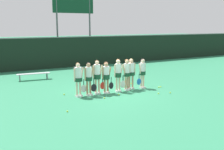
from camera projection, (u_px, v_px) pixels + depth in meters
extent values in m
plane|color=#2D7F56|center=(112.00, 92.00, 13.61)|extent=(140.00, 140.00, 0.00)
cube|color=black|center=(59.00, 53.00, 21.05)|extent=(60.00, 0.06, 2.44)
cube|color=slate|center=(59.00, 37.00, 20.81)|extent=(60.00, 0.08, 0.08)
cylinder|color=#515156|center=(57.00, 30.00, 22.06)|extent=(0.14, 0.14, 5.98)
cylinder|color=#515156|center=(90.00, 30.00, 23.45)|extent=(0.14, 0.14, 5.98)
cube|color=#0F3823|center=(73.00, 4.00, 22.34)|extent=(3.64, 0.12, 1.55)
cube|color=#B2B2B7|center=(33.00, 74.00, 16.57)|extent=(2.06, 0.55, 0.04)
cylinder|color=slate|center=(47.00, 76.00, 17.04)|extent=(0.06, 0.06, 0.38)
cylinder|color=slate|center=(47.00, 76.00, 16.81)|extent=(0.06, 0.06, 0.38)
cylinder|color=slate|center=(20.00, 78.00, 16.40)|extent=(0.06, 0.06, 0.38)
cylinder|color=slate|center=(20.00, 78.00, 16.17)|extent=(0.06, 0.06, 0.38)
cylinder|color=beige|center=(80.00, 89.00, 12.72)|extent=(0.10, 0.10, 0.80)
cylinder|color=beige|center=(77.00, 89.00, 12.61)|extent=(0.10, 0.10, 0.80)
cube|color=white|center=(81.00, 96.00, 12.76)|extent=(0.15, 0.25, 0.09)
cube|color=white|center=(77.00, 96.00, 12.65)|extent=(0.15, 0.25, 0.09)
cylinder|color=#16422B|center=(78.00, 79.00, 12.58)|extent=(0.39, 0.39, 0.18)
cylinder|color=white|center=(78.00, 74.00, 12.53)|extent=(0.33, 0.33, 0.66)
sphere|color=beige|center=(78.00, 65.00, 12.45)|extent=(0.20, 0.20, 0.20)
sphere|color=olive|center=(78.00, 65.00, 12.46)|extent=(0.18, 0.18, 0.18)
cylinder|color=beige|center=(82.00, 74.00, 12.65)|extent=(0.21, 0.11, 0.63)
cylinder|color=beige|center=(75.00, 75.00, 12.41)|extent=(0.08, 0.08, 0.63)
cylinder|color=black|center=(84.00, 82.00, 12.76)|extent=(0.03, 0.03, 0.28)
ellipsoid|color=silver|center=(84.00, 88.00, 12.82)|extent=(0.30, 0.03, 0.38)
cylinder|color=tan|center=(90.00, 88.00, 12.93)|extent=(0.10, 0.10, 0.79)
cylinder|color=tan|center=(87.00, 88.00, 12.84)|extent=(0.10, 0.10, 0.79)
cube|color=white|center=(91.00, 95.00, 12.97)|extent=(0.13, 0.25, 0.09)
cube|color=white|center=(88.00, 95.00, 12.88)|extent=(0.13, 0.25, 0.09)
cylinder|color=#16422B|center=(89.00, 79.00, 12.80)|extent=(0.35, 0.35, 0.19)
cylinder|color=white|center=(89.00, 74.00, 12.75)|extent=(0.31, 0.31, 0.65)
sphere|color=tan|center=(88.00, 65.00, 12.67)|extent=(0.21, 0.21, 0.21)
sphere|color=black|center=(88.00, 64.00, 12.68)|extent=(0.19, 0.19, 0.19)
cylinder|color=tan|center=(92.00, 73.00, 12.86)|extent=(0.21, 0.10, 0.62)
cylinder|color=tan|center=(85.00, 74.00, 12.65)|extent=(0.08, 0.08, 0.61)
cylinder|color=black|center=(94.00, 81.00, 12.97)|extent=(0.03, 0.03, 0.28)
ellipsoid|color=black|center=(94.00, 88.00, 13.03)|extent=(0.31, 0.03, 0.39)
cylinder|color=beige|center=(99.00, 86.00, 13.20)|extent=(0.10, 0.10, 0.82)
cylinder|color=beige|center=(96.00, 86.00, 13.14)|extent=(0.10, 0.10, 0.82)
cube|color=white|center=(99.00, 93.00, 13.24)|extent=(0.15, 0.26, 0.09)
cube|color=white|center=(96.00, 93.00, 13.19)|extent=(0.15, 0.26, 0.09)
cylinder|color=#16422B|center=(97.00, 77.00, 13.08)|extent=(0.35, 0.35, 0.23)
cylinder|color=white|center=(97.00, 71.00, 13.03)|extent=(0.30, 0.30, 0.69)
sphere|color=beige|center=(97.00, 62.00, 12.94)|extent=(0.20, 0.20, 0.20)
sphere|color=#4C331E|center=(97.00, 62.00, 12.96)|extent=(0.18, 0.18, 0.18)
cylinder|color=beige|center=(101.00, 71.00, 13.09)|extent=(0.22, 0.11, 0.66)
cylinder|color=beige|center=(94.00, 72.00, 12.97)|extent=(0.08, 0.08, 0.66)
cylinder|color=black|center=(103.00, 79.00, 13.18)|extent=(0.03, 0.03, 0.27)
ellipsoid|color=red|center=(103.00, 86.00, 13.24)|extent=(0.27, 0.03, 0.37)
cylinder|color=tan|center=(108.00, 86.00, 13.35)|extent=(0.10, 0.10, 0.77)
cylinder|color=tan|center=(105.00, 86.00, 13.28)|extent=(0.10, 0.10, 0.77)
cube|color=white|center=(108.00, 92.00, 13.39)|extent=(0.12, 0.24, 0.09)
cube|color=white|center=(105.00, 93.00, 13.31)|extent=(0.12, 0.24, 0.09)
cylinder|color=#16422B|center=(106.00, 77.00, 13.22)|extent=(0.36, 0.36, 0.24)
cylinder|color=white|center=(106.00, 72.00, 13.18)|extent=(0.31, 0.31, 0.62)
sphere|color=tan|center=(106.00, 64.00, 13.10)|extent=(0.22, 0.22, 0.22)
sphere|color=#4C331E|center=(106.00, 64.00, 13.12)|extent=(0.20, 0.20, 0.20)
cylinder|color=tan|center=(110.00, 72.00, 13.27)|extent=(0.20, 0.08, 0.59)
cylinder|color=tan|center=(103.00, 73.00, 13.10)|extent=(0.08, 0.08, 0.59)
cylinder|color=black|center=(111.00, 80.00, 13.36)|extent=(0.03, 0.03, 0.26)
ellipsoid|color=black|center=(111.00, 86.00, 13.42)|extent=(0.26, 0.03, 0.36)
cylinder|color=beige|center=(119.00, 84.00, 13.65)|extent=(0.10, 0.10, 0.82)
cylinder|color=beige|center=(117.00, 84.00, 13.60)|extent=(0.10, 0.10, 0.82)
cube|color=white|center=(120.00, 91.00, 13.69)|extent=(0.14, 0.25, 0.09)
cube|color=white|center=(117.00, 91.00, 13.64)|extent=(0.14, 0.25, 0.09)
cylinder|color=#16422B|center=(118.00, 75.00, 13.53)|extent=(0.33, 0.33, 0.23)
cylinder|color=white|center=(118.00, 70.00, 13.49)|extent=(0.29, 0.29, 0.67)
sphere|color=beige|center=(118.00, 62.00, 13.40)|extent=(0.22, 0.22, 0.22)
sphere|color=olive|center=(118.00, 61.00, 13.42)|extent=(0.20, 0.20, 0.20)
cylinder|color=beige|center=(121.00, 70.00, 13.55)|extent=(0.22, 0.10, 0.64)
cylinder|color=beige|center=(115.00, 71.00, 13.43)|extent=(0.08, 0.08, 0.63)
cylinder|color=black|center=(123.00, 78.00, 13.64)|extent=(0.03, 0.03, 0.28)
ellipsoid|color=silver|center=(123.00, 84.00, 13.70)|extent=(0.29, 0.03, 0.39)
cylinder|color=tan|center=(128.00, 83.00, 13.99)|extent=(0.10, 0.10, 0.79)
cylinder|color=tan|center=(126.00, 83.00, 13.90)|extent=(0.10, 0.10, 0.79)
cube|color=white|center=(128.00, 89.00, 14.03)|extent=(0.14, 0.25, 0.09)
cube|color=white|center=(126.00, 90.00, 13.94)|extent=(0.14, 0.25, 0.09)
cylinder|color=#16422B|center=(127.00, 74.00, 13.86)|extent=(0.33, 0.33, 0.19)
cylinder|color=white|center=(127.00, 70.00, 13.81)|extent=(0.29, 0.29, 0.65)
sphere|color=tan|center=(127.00, 62.00, 13.73)|extent=(0.21, 0.21, 0.21)
sphere|color=olive|center=(127.00, 61.00, 13.74)|extent=(0.19, 0.19, 0.19)
cylinder|color=tan|center=(124.00, 70.00, 13.71)|extent=(0.21, 0.10, 0.62)
cylinder|color=tan|center=(129.00, 70.00, 13.91)|extent=(0.08, 0.08, 0.62)
cylinder|color=black|center=(123.00, 78.00, 13.72)|extent=(0.03, 0.03, 0.28)
ellipsoid|color=orange|center=(123.00, 84.00, 13.78)|extent=(0.27, 0.03, 0.39)
cylinder|color=tan|center=(133.00, 82.00, 14.22)|extent=(0.10, 0.10, 0.79)
cylinder|color=tan|center=(129.00, 82.00, 14.16)|extent=(0.10, 0.10, 0.79)
cube|color=white|center=(133.00, 88.00, 14.26)|extent=(0.15, 0.25, 0.09)
cube|color=white|center=(130.00, 89.00, 14.20)|extent=(0.15, 0.25, 0.09)
cylinder|color=#16422B|center=(131.00, 74.00, 14.11)|extent=(0.40, 0.40, 0.18)
cylinder|color=white|center=(131.00, 69.00, 14.06)|extent=(0.34, 0.34, 0.64)
sphere|color=tan|center=(131.00, 61.00, 13.98)|extent=(0.22, 0.22, 0.22)
sphere|color=#D8B772|center=(131.00, 60.00, 13.99)|extent=(0.20, 0.20, 0.20)
cylinder|color=tan|center=(128.00, 69.00, 13.99)|extent=(0.21, 0.11, 0.61)
cylinder|color=tan|center=(135.00, 69.00, 14.12)|extent=(0.08, 0.08, 0.61)
cylinder|color=black|center=(126.00, 77.00, 14.02)|extent=(0.03, 0.03, 0.28)
ellipsoid|color=silver|center=(126.00, 83.00, 14.09)|extent=(0.32, 0.03, 0.38)
cylinder|color=beige|center=(143.00, 81.00, 14.42)|extent=(0.10, 0.10, 0.79)
cylinder|color=beige|center=(141.00, 81.00, 14.33)|extent=(0.10, 0.10, 0.79)
cube|color=white|center=(144.00, 87.00, 14.46)|extent=(0.14, 0.25, 0.09)
cube|color=white|center=(142.00, 88.00, 14.38)|extent=(0.14, 0.25, 0.09)
cylinder|color=#16422B|center=(143.00, 73.00, 14.29)|extent=(0.33, 0.33, 0.20)
cylinder|color=white|center=(143.00, 69.00, 14.24)|extent=(0.28, 0.28, 0.63)
sphere|color=beige|center=(143.00, 61.00, 14.16)|extent=(0.22, 0.22, 0.22)
sphere|color=black|center=(143.00, 60.00, 14.18)|extent=(0.20, 0.20, 0.20)
cylinder|color=beige|center=(140.00, 69.00, 14.14)|extent=(0.21, 0.10, 0.60)
cylinder|color=beige|center=(145.00, 69.00, 14.35)|extent=(0.08, 0.08, 0.60)
cylinder|color=black|center=(139.00, 76.00, 14.15)|extent=(0.03, 0.03, 0.25)
ellipsoid|color=blue|center=(139.00, 82.00, 14.21)|extent=(0.28, 0.03, 0.35)
sphere|color=#CCE033|center=(158.00, 93.00, 13.22)|extent=(0.06, 0.06, 0.06)
sphere|color=#CCE033|center=(159.00, 87.00, 14.56)|extent=(0.07, 0.07, 0.07)
sphere|color=#CCE033|center=(116.00, 86.00, 14.72)|extent=(0.07, 0.07, 0.07)
sphere|color=#CCE033|center=(105.00, 98.00, 12.42)|extent=(0.07, 0.07, 0.07)
sphere|color=#CCE033|center=(161.00, 87.00, 14.64)|extent=(0.07, 0.07, 0.07)
sphere|color=#CCE033|center=(131.00, 84.00, 15.46)|extent=(0.06, 0.06, 0.06)
sphere|color=#CCE033|center=(67.00, 111.00, 10.49)|extent=(0.06, 0.06, 0.06)
sphere|color=#CCE033|center=(64.00, 94.00, 13.05)|extent=(0.07, 0.07, 0.07)
sphere|color=#CCE033|center=(170.00, 93.00, 13.38)|extent=(0.07, 0.07, 0.07)
sphere|color=#CCE033|center=(119.00, 95.00, 13.00)|extent=(0.07, 0.07, 0.07)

